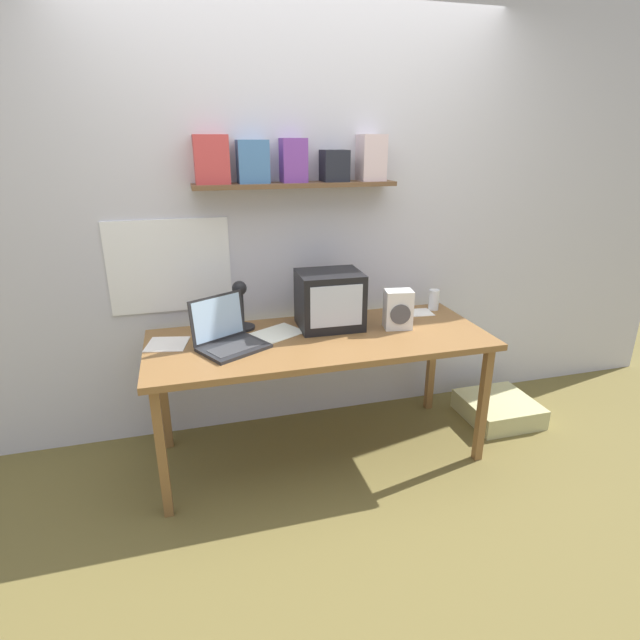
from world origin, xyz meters
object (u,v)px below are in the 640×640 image
Objects in this scene: desk_lamp at (241,302)px; floor_cushion at (498,409)px; juice_glass at (434,301)px; printed_handout at (167,344)px; loose_paper_near_laptop at (411,313)px; corner_desk at (320,346)px; open_notebook at (278,333)px; space_heater at (398,309)px; crt_monitor at (330,300)px; laptop at (227,335)px.

desk_lamp is 1.87m from floor_cushion.
juice_glass is 0.29× the size of floor_cushion.
desk_lamp is at bearing 13.83° from printed_handout.
desk_lamp is 1.10× the size of loose_paper_near_laptop.
open_notebook reaches higher than corner_desk.
juice_glass is at bearing 21.34° from desk_lamp.
space_heater is at bearing -4.37° from printed_handout.
printed_handout is at bearing -174.85° from juice_glass.
crt_monitor is at bearing -171.25° from loose_paper_near_laptop.
desk_lamp reaches higher than floor_cushion.
desk_lamp is at bearing -179.19° from loose_paper_near_laptop.
open_notebook is (-1.04, -0.14, -0.06)m from juice_glass.
juice_glass is at bearing 10.63° from loose_paper_near_laptop.
space_heater reaches higher than printed_handout.
crt_monitor is 1.44m from floor_cushion.
laptop reaches higher than corner_desk.
loose_paper_near_laptop is at bearing 19.40° from corner_desk.
crt_monitor reaches higher than juice_glass.
laptop is 1.69× the size of printed_handout.
juice_glass is 0.44m from space_heater.
laptop is (-0.50, 0.00, 0.12)m from corner_desk.
laptop is (-0.60, -0.14, -0.10)m from crt_monitor.
desk_lamp is (-0.50, 0.07, 0.01)m from crt_monitor.
printed_handout is (-0.91, -0.03, -0.16)m from crt_monitor.
loose_paper_near_laptop is (-0.17, -0.03, -0.06)m from juice_glass.
crt_monitor is 1.49× the size of printed_handout.
space_heater is at bearing 6.24° from desk_lamp.
laptop reaches higher than loose_paper_near_laptop.
space_heater is at bearing -145.58° from juice_glass.
printed_handout is 2.18m from floor_cushion.
printed_handout reaches higher than corner_desk.
space_heater is at bearing -27.80° from laptop.
corner_desk is at bearing -160.60° from loose_paper_near_laptop.
crt_monitor is at bearing 175.64° from floor_cushion.
printed_handout is (-0.41, -0.10, -0.17)m from desk_lamp.
crt_monitor reaches higher than space_heater.
loose_paper_near_laptop is at bearing 4.52° from printed_handout.
juice_glass is 0.18m from loose_paper_near_laptop.
desk_lamp is 0.66× the size of floor_cushion.
juice_glass is at bearing 5.15° from printed_handout.
space_heater is at bearing -8.45° from open_notebook.
open_notebook and printed_handout have the same top height.
loose_paper_near_laptop is at bearing 7.40° from open_notebook.
crt_monitor is at bearing -170.82° from juice_glass.
corner_desk is 7.62× the size of printed_handout.
desk_lamp reaches higher than loose_paper_near_laptop.
desk_lamp reaches higher than corner_desk.
corner_desk reaches higher than floor_cushion.
loose_paper_near_laptop is at bearing 163.70° from floor_cushion.
space_heater is (-0.36, -0.25, 0.05)m from juice_glass.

